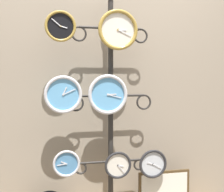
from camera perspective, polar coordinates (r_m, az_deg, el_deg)
name	(u,v)px	position (r m, az deg, el deg)	size (l,w,h in m)	color
shop_wall	(106,60)	(2.75, -1.02, 6.56)	(4.40, 0.04, 2.80)	gray
display_stand	(111,146)	(2.65, -0.25, -9.08)	(0.72, 0.43, 1.96)	#282623
clock_top_left	(60,26)	(2.47, -9.41, 12.47)	(0.24, 0.04, 0.24)	black
clock_top_center	(118,30)	(2.55, 1.10, 12.01)	(0.33, 0.04, 0.33)	silver
clock_middle_left	(63,95)	(2.45, -8.93, 0.27)	(0.30, 0.04, 0.30)	#60A8DB
clock_middle_center	(108,94)	(2.49, -0.77, 0.28)	(0.32, 0.04, 0.32)	#60A8DB
clock_bottom_left	(66,163)	(2.52, -8.34, -12.11)	(0.21, 0.04, 0.21)	#4C84B2
clock_bottom_center	(118,165)	(2.62, 1.07, -12.51)	(0.23, 0.04, 0.23)	silver
clock_bottom_right	(153,164)	(2.70, 7.46, -12.20)	(0.24, 0.04, 0.24)	silver
picture_frame	(164,192)	(2.89, 9.51, -16.94)	(0.47, 0.02, 0.38)	#4C381E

